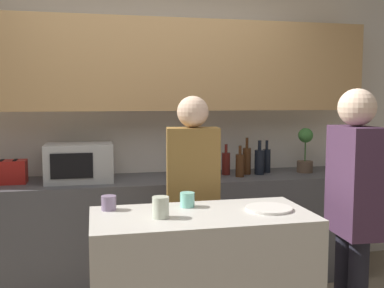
# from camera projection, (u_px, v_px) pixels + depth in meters

# --- Properties ---
(back_wall) EXTENTS (6.40, 0.40, 2.70)m
(back_wall) POSITION_uv_depth(u_px,v_px,m) (149.00, 100.00, 3.89)
(back_wall) COLOR silver
(back_wall) RESTS_ON ground_plane
(back_counter) EXTENTS (3.60, 0.62, 0.90)m
(back_counter) POSITION_uv_depth(u_px,v_px,m) (154.00, 231.00, 3.74)
(back_counter) COLOR #4C4C51
(back_counter) RESTS_ON ground_plane
(microwave) EXTENTS (0.52, 0.39, 0.30)m
(microwave) POSITION_uv_depth(u_px,v_px,m) (79.00, 162.00, 3.56)
(microwave) COLOR #B7BABC
(microwave) RESTS_ON back_counter
(toaster) EXTENTS (0.26, 0.16, 0.18)m
(toaster) POSITION_uv_depth(u_px,v_px,m) (9.00, 172.00, 3.46)
(toaster) COLOR #B21E19
(toaster) RESTS_ON back_counter
(potted_plant) EXTENTS (0.14, 0.14, 0.39)m
(potted_plant) POSITION_uv_depth(u_px,v_px,m) (305.00, 150.00, 3.97)
(potted_plant) COLOR brown
(potted_plant) RESTS_ON back_counter
(bottle_0) EXTENTS (0.07, 0.07, 0.29)m
(bottle_0) POSITION_uv_depth(u_px,v_px,m) (204.00, 163.00, 3.81)
(bottle_0) COLOR maroon
(bottle_0) RESTS_ON back_counter
(bottle_1) EXTENTS (0.07, 0.07, 0.30)m
(bottle_1) POSITION_uv_depth(u_px,v_px,m) (217.00, 164.00, 3.73)
(bottle_1) COLOR maroon
(bottle_1) RESTS_ON back_counter
(bottle_2) EXTENTS (0.07, 0.07, 0.26)m
(bottle_2) POSITION_uv_depth(u_px,v_px,m) (226.00, 163.00, 3.86)
(bottle_2) COLOR maroon
(bottle_2) RESTS_ON back_counter
(bottle_3) EXTENTS (0.07, 0.07, 0.26)m
(bottle_3) POSITION_uv_depth(u_px,v_px,m) (240.00, 165.00, 3.75)
(bottle_3) COLOR #472814
(bottle_3) RESTS_ON back_counter
(bottle_4) EXTENTS (0.07, 0.07, 0.32)m
(bottle_4) POSITION_uv_depth(u_px,v_px,m) (247.00, 160.00, 3.88)
(bottle_4) COLOR #472814
(bottle_4) RESTS_ON back_counter
(bottle_5) EXTENTS (0.08, 0.08, 0.30)m
(bottle_5) POSITION_uv_depth(u_px,v_px,m) (259.00, 161.00, 3.87)
(bottle_5) COLOR black
(bottle_5) RESTS_ON back_counter
(bottle_6) EXTENTS (0.07, 0.07, 0.29)m
(bottle_6) POSITION_uv_depth(u_px,v_px,m) (267.00, 160.00, 3.98)
(bottle_6) COLOR black
(bottle_6) RESTS_ON back_counter
(plate_on_island) EXTENTS (0.26, 0.26, 0.01)m
(plate_on_island) POSITION_uv_depth(u_px,v_px,m) (269.00, 208.00, 2.49)
(plate_on_island) COLOR white
(plate_on_island) RESTS_ON kitchen_island
(cup_0) EXTENTS (0.08, 0.08, 0.08)m
(cup_0) POSITION_uv_depth(u_px,v_px,m) (187.00, 200.00, 2.55)
(cup_0) COLOR #88E1CB
(cup_0) RESTS_ON kitchen_island
(cup_1) EXTENTS (0.09, 0.09, 0.11)m
(cup_1) POSITION_uv_depth(u_px,v_px,m) (161.00, 207.00, 2.31)
(cup_1) COLOR silver
(cup_1) RESTS_ON kitchen_island
(cup_2) EXTENTS (0.08, 0.08, 0.08)m
(cup_2) POSITION_uv_depth(u_px,v_px,m) (109.00, 203.00, 2.48)
(cup_2) COLOR gray
(cup_2) RESTS_ON kitchen_island
(person_left) EXTENTS (0.36, 0.23, 1.57)m
(person_left) POSITION_uv_depth(u_px,v_px,m) (193.00, 194.00, 2.96)
(person_left) COLOR black
(person_left) RESTS_ON ground_plane
(person_center) EXTENTS (0.21, 0.35, 1.61)m
(person_center) POSITION_uv_depth(u_px,v_px,m) (354.00, 205.00, 2.54)
(person_center) COLOR black
(person_center) RESTS_ON ground_plane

